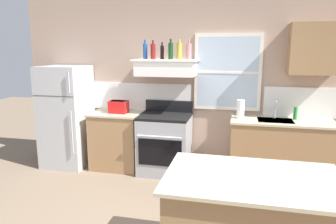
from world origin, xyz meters
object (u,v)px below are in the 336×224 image
object	(u,v)px
toaster	(119,107)
bottle_champagne_gold_foil	(179,51)
paper_towel_roll	(240,109)
bottle_balsamic_dark	(162,52)
bottle_blue_liqueur	(145,51)
bottle_dark_green_wine	(171,51)
stove_range	(165,143)
bottle_red_label_wine	(153,51)
dish_soap_bottle	(295,113)
refrigerator	(66,116)
bottle_rose_pink	(189,51)

from	to	relation	value
toaster	bottle_champagne_gold_foil	distance (m)	1.28
paper_towel_roll	bottle_balsamic_dark	bearing A→B (deg)	176.19
toaster	bottle_champagne_gold_foil	size ratio (longest dim) A/B	1.02
bottle_blue_liqueur	bottle_champagne_gold_foil	bearing A→B (deg)	-1.80
bottle_balsamic_dark	bottle_dark_green_wine	world-z (taller)	bottle_dark_green_wine
stove_range	bottle_blue_liqueur	world-z (taller)	bottle_blue_liqueur
bottle_champagne_gold_foil	bottle_red_label_wine	bearing A→B (deg)	-176.48
bottle_balsamic_dark	bottle_champagne_gold_foil	world-z (taller)	bottle_champagne_gold_foil
bottle_dark_green_wine	dish_soap_bottle	size ratio (longest dim) A/B	1.66
bottle_balsamic_dark	paper_towel_roll	distance (m)	1.43
paper_towel_roll	refrigerator	bearing A→B (deg)	-178.75
refrigerator	bottle_red_label_wine	world-z (taller)	bottle_red_label_wine
bottle_red_label_wine	bottle_dark_green_wine	size ratio (longest dim) A/B	0.94
bottle_rose_pink	bottle_champagne_gold_foil	bearing A→B (deg)	-155.77
bottle_blue_liqueur	stove_range	bearing A→B (deg)	-18.75
bottle_blue_liqueur	bottle_champagne_gold_foil	world-z (taller)	bottle_champagne_gold_foil
toaster	bottle_blue_liqueur	xyz separation A→B (m)	(0.42, 0.10, 0.86)
dish_soap_bottle	bottle_champagne_gold_foil	bearing A→B (deg)	-178.59
bottle_blue_liqueur	bottle_dark_green_wine	world-z (taller)	bottle_dark_green_wine
toaster	stove_range	world-z (taller)	toaster
bottle_balsamic_dark	dish_soap_bottle	world-z (taller)	bottle_balsamic_dark
stove_range	bottle_red_label_wine	distance (m)	1.41
bottle_blue_liqueur	bottle_dark_green_wine	xyz separation A→B (m)	(0.41, -0.04, 0.00)
stove_range	bottle_champagne_gold_foil	xyz separation A→B (m)	(0.20, 0.10, 1.40)
bottle_red_label_wine	dish_soap_bottle	bearing A→B (deg)	1.81
toaster	bottle_rose_pink	bearing A→B (deg)	7.64
toaster	bottle_blue_liqueur	distance (m)	0.96
refrigerator	paper_towel_roll	world-z (taller)	refrigerator
dish_soap_bottle	bottle_balsamic_dark	bearing A→B (deg)	-179.37
bottle_champagne_gold_foil	paper_towel_roll	world-z (taller)	bottle_champagne_gold_foil
dish_soap_bottle	paper_towel_roll	bearing A→B (deg)	-172.56
toaster	bottle_balsamic_dark	world-z (taller)	bottle_balsamic_dark
refrigerator	bottle_champagne_gold_foil	xyz separation A→B (m)	(1.85, 0.12, 1.05)
refrigerator	stove_range	xyz separation A→B (m)	(1.65, 0.02, -0.35)
stove_range	dish_soap_bottle	size ratio (longest dim) A/B	6.06
bottle_red_label_wine	dish_soap_bottle	xyz separation A→B (m)	(2.08, 0.07, -0.86)
bottle_red_label_wine	paper_towel_roll	xyz separation A→B (m)	(1.31, -0.03, -0.82)
toaster	bottle_blue_liqueur	world-z (taller)	bottle_blue_liqueur
stove_range	bottle_rose_pink	distance (m)	1.45
bottle_red_label_wine	dish_soap_bottle	distance (m)	2.25
toaster	paper_towel_roll	size ratio (longest dim) A/B	1.10
bottle_rose_pink	stove_range	bearing A→B (deg)	-154.71
bottle_balsamic_dark	stove_range	bearing A→B (deg)	-59.53
bottle_champagne_gold_foil	toaster	bearing A→B (deg)	-174.92
bottle_balsamic_dark	bottle_rose_pink	xyz separation A→B (m)	(0.40, 0.04, 0.01)
bottle_balsamic_dark	refrigerator	bearing A→B (deg)	-174.98
refrigerator	bottle_dark_green_wine	world-z (taller)	bottle_dark_green_wine
bottle_red_label_wine	paper_towel_roll	bearing A→B (deg)	-1.51
refrigerator	bottle_dark_green_wine	bearing A→B (deg)	3.02
stove_range	bottle_rose_pink	size ratio (longest dim) A/B	3.84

